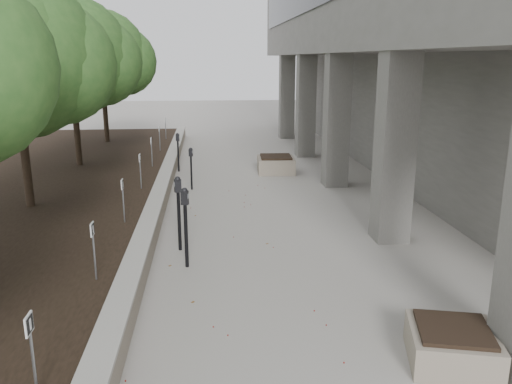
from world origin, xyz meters
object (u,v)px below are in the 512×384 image
crabapple_tree_5 (103,76)px  parking_meter_3 (179,214)px  crabapple_tree_4 (73,82)px  planter_back (276,164)px  planter_front (452,345)px  parking_meter_4 (191,169)px  parking_meter_5 (178,152)px  parking_meter_2 (186,228)px  crabapple_tree_3 (18,91)px

crabapple_tree_5 → parking_meter_3: size_ratio=3.47×
crabapple_tree_4 → planter_back: (6.63, 0.03, -2.83)m
crabapple_tree_5 → planter_front: crabapple_tree_5 is taller
crabapple_tree_4 → parking_meter_4: size_ratio=4.23×
crabapple_tree_5 → crabapple_tree_4: bearing=-90.0°
parking_meter_5 → planter_back: (3.38, -0.46, -0.39)m
parking_meter_2 → planter_front: bearing=-29.5°
crabapple_tree_3 → crabapple_tree_4: size_ratio=1.00×
parking_meter_4 → planter_back: bearing=58.0°
parking_meter_4 → crabapple_tree_3: bearing=-122.3°
crabapple_tree_5 → parking_meter_4: (3.77, -7.15, -2.48)m
parking_meter_4 → planter_front: bearing=-48.6°
crabapple_tree_4 → parking_meter_2: size_ratio=3.49×
parking_meter_4 → parking_meter_5: bearing=121.9°
planter_front → parking_meter_3: bearing=129.9°
parking_meter_3 → planter_back: 7.86m
crabapple_tree_5 → parking_meter_5: bearing=-54.2°
crabapple_tree_5 → parking_meter_2: (3.84, -13.16, -2.34)m
crabapple_tree_4 → parking_meter_4: 5.00m
parking_meter_3 → parking_meter_5: parking_meter_3 is taller
crabapple_tree_3 → crabapple_tree_5: (0.00, 10.00, 0.00)m
parking_meter_3 → crabapple_tree_4: bearing=101.5°
crabapple_tree_4 → crabapple_tree_5: size_ratio=1.00×
parking_meter_3 → parking_meter_5: size_ratio=1.15×
crabapple_tree_3 → parking_meter_3: bearing=-31.4°
crabapple_tree_3 → planter_front: 10.37m
parking_meter_5 → planter_back: size_ratio=1.09×
crabapple_tree_5 → planter_back: 8.75m
crabapple_tree_5 → planter_front: (7.39, -16.69, -2.87)m
parking_meter_2 → parking_meter_5: (-0.59, 8.64, -0.10)m
crabapple_tree_4 → crabapple_tree_5: 5.00m
crabapple_tree_3 → parking_meter_4: 5.34m
crabapple_tree_3 → crabapple_tree_4: (0.00, 5.00, 0.00)m
parking_meter_3 → parking_meter_4: size_ratio=1.22×
parking_meter_3 → crabapple_tree_3: bearing=133.2°
parking_meter_3 → planter_front: size_ratio=1.45×
crabapple_tree_4 → parking_meter_3: 8.45m
planter_back → crabapple_tree_3: bearing=-142.8°
parking_meter_3 → planter_front: (3.72, -4.45, -0.53)m
crabapple_tree_3 → crabapple_tree_4: bearing=90.0°
parking_meter_2 → parking_meter_3: 0.93m
parking_meter_5 → parking_meter_4: bearing=-70.8°
parking_meter_3 → parking_meter_5: (-0.42, 7.73, -0.10)m
parking_meter_4 → parking_meter_3: bearing=-70.6°
parking_meter_2 → planter_front: 5.03m
crabapple_tree_5 → parking_meter_3: 12.99m
parking_meter_2 → planter_back: (2.78, 8.18, -0.49)m
crabapple_tree_3 → planter_back: bearing=37.2°
crabapple_tree_3 → parking_meter_2: size_ratio=3.49×
planter_front → parking_meter_5: bearing=108.8°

